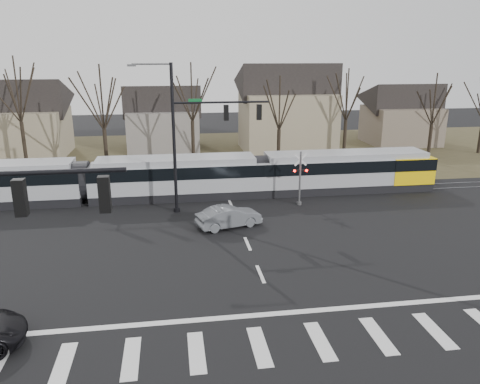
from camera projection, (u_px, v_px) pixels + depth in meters
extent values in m
plane|color=black|center=(269.00, 293.00, 21.81)|extent=(140.00, 140.00, 0.00)
cube|color=#38331E|center=(209.00, 154.00, 52.15)|extent=(140.00, 28.00, 0.01)
cube|color=silver|center=(63.00, 364.00, 16.82)|extent=(0.60, 2.60, 0.01)
cube|color=silver|center=(131.00, 358.00, 17.16)|extent=(0.60, 2.60, 0.01)
cube|color=silver|center=(197.00, 352.00, 17.50)|extent=(0.60, 2.60, 0.01)
cube|color=silver|center=(259.00, 346.00, 17.84)|extent=(0.60, 2.60, 0.01)
cube|color=silver|center=(320.00, 341.00, 18.19)|extent=(0.60, 2.60, 0.01)
cube|color=silver|center=(378.00, 336.00, 18.53)|extent=(0.60, 2.60, 0.01)
cube|color=silver|center=(435.00, 330.00, 18.87)|extent=(0.60, 2.60, 0.01)
cube|color=silver|center=(277.00, 313.00, 20.10)|extent=(28.00, 0.35, 0.01)
cube|color=silver|center=(260.00, 274.00, 23.70)|extent=(0.18, 2.00, 0.01)
cube|color=silver|center=(248.00, 244.00, 27.50)|extent=(0.18, 2.00, 0.01)
cube|color=silver|center=(238.00, 221.00, 31.29)|extent=(0.18, 2.00, 0.01)
cube|color=silver|center=(230.00, 203.00, 35.08)|extent=(0.18, 2.00, 0.01)
cube|color=silver|center=(224.00, 188.00, 38.87)|extent=(0.18, 2.00, 0.01)
cube|color=silver|center=(219.00, 176.00, 42.67)|extent=(0.18, 2.00, 0.01)
cube|color=silver|center=(215.00, 166.00, 46.46)|extent=(0.18, 2.00, 0.01)
cube|color=silver|center=(211.00, 158.00, 50.25)|extent=(0.18, 2.00, 0.01)
cube|color=#59595E|center=(228.00, 198.00, 36.12)|extent=(90.00, 0.12, 0.06)
cube|color=#59595E|center=(226.00, 193.00, 37.44)|extent=(90.00, 0.12, 0.06)
cube|color=gray|center=(177.00, 178.00, 35.98)|extent=(12.99, 3.03, 3.16)
cube|color=black|center=(177.00, 169.00, 35.80)|extent=(13.01, 3.08, 0.92)
cube|color=gray|center=(345.00, 171.00, 37.91)|extent=(14.08, 3.03, 3.16)
cube|color=black|center=(345.00, 164.00, 37.73)|extent=(14.10, 3.08, 0.92)
cube|color=yellow|center=(406.00, 168.00, 38.64)|extent=(3.47, 3.10, 2.11)
imported|color=slate|center=(229.00, 217.00, 30.00)|extent=(3.78, 4.99, 1.38)
cylinder|color=black|center=(4.00, 174.00, 12.71)|extent=(6.50, 0.14, 0.14)
cube|color=black|center=(20.00, 198.00, 12.96)|extent=(0.32, 0.32, 1.05)
sphere|color=#FF0C07|center=(19.00, 186.00, 12.87)|extent=(0.22, 0.22, 0.22)
cube|color=black|center=(105.00, 194.00, 13.28)|extent=(0.32, 0.32, 1.05)
sphere|color=#FF0C07|center=(104.00, 183.00, 13.19)|extent=(0.22, 0.22, 0.22)
cylinder|color=black|center=(174.00, 140.00, 31.64)|extent=(0.22, 0.22, 10.20)
cylinder|color=black|center=(177.00, 210.00, 33.05)|extent=(0.44, 0.44, 0.30)
cylinder|color=black|center=(221.00, 102.00, 31.40)|extent=(6.50, 0.14, 0.14)
cube|color=#0C5926|center=(195.00, 100.00, 31.10)|extent=(0.90, 0.03, 0.22)
cube|color=black|center=(226.00, 113.00, 31.64)|extent=(0.32, 0.32, 1.05)
sphere|color=#FF0C07|center=(226.00, 108.00, 31.55)|extent=(0.22, 0.22, 0.22)
cube|color=black|center=(259.00, 112.00, 31.96)|extent=(0.32, 0.32, 1.05)
sphere|color=#FF0C07|center=(259.00, 107.00, 31.87)|extent=(0.22, 0.22, 0.22)
cube|color=#59595B|center=(132.00, 65.00, 29.89)|extent=(0.55, 0.22, 0.14)
cylinder|color=#59595B|center=(300.00, 178.00, 34.09)|extent=(0.14, 0.14, 4.00)
cylinder|color=#59595B|center=(299.00, 203.00, 34.63)|extent=(0.36, 0.36, 0.20)
cube|color=silver|center=(301.00, 160.00, 33.69)|extent=(0.95, 0.04, 0.95)
cube|color=silver|center=(301.00, 160.00, 33.69)|extent=(0.95, 0.04, 0.95)
cube|color=black|center=(300.00, 170.00, 33.92)|extent=(1.00, 0.10, 0.12)
sphere|color=#FF0C07|center=(295.00, 171.00, 33.78)|extent=(0.18, 0.18, 0.18)
sphere|color=#FF0C07|center=(307.00, 170.00, 33.91)|extent=(0.18, 0.18, 0.18)
cube|color=gray|center=(23.00, 133.00, 50.49)|extent=(9.00, 8.00, 5.00)
cube|color=slate|center=(163.00, 129.00, 54.59)|extent=(8.00, 7.00, 4.50)
cube|color=gray|center=(287.00, 122.00, 53.46)|extent=(10.00, 8.00, 6.50)
cube|color=brown|center=(400.00, 125.00, 57.77)|extent=(8.00, 7.00, 4.50)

